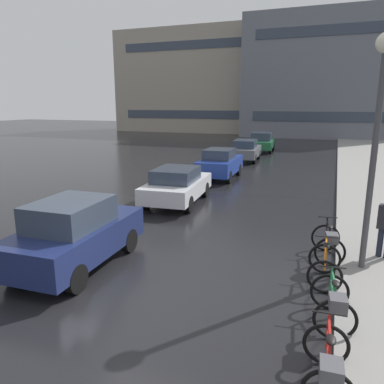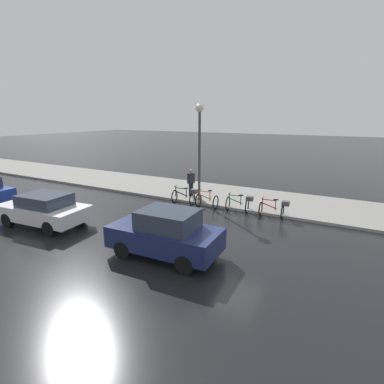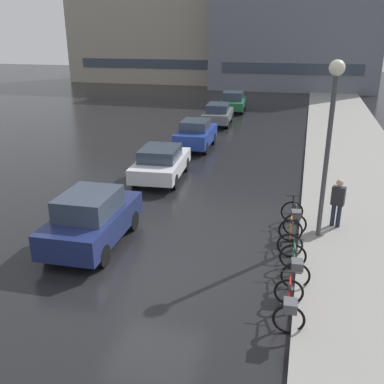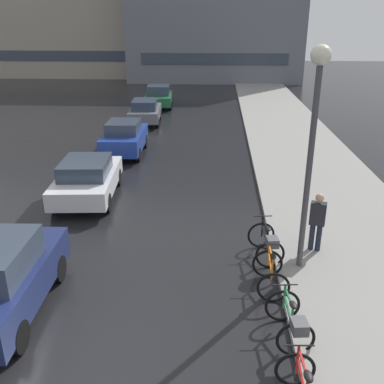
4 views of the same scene
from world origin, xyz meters
name	(u,v)px [view 1 (image 1 of 4)]	position (x,y,z in m)	size (l,w,h in m)	color
ground_plane	(134,314)	(0.00, 0.00, 0.00)	(140.00, 140.00, 0.00)	black
bicycle_nearest	(328,366)	(3.51, -0.87, 0.49)	(0.76, 1.39, 0.95)	black
bicycle_second	(333,303)	(3.55, 0.91, 0.49)	(0.86, 1.38, 0.94)	black
bicycle_third	(325,266)	(3.36, 2.69, 0.41)	(0.78, 1.09, 1.01)	black
bicycle_farthest	(328,242)	(3.40, 4.03, 0.50)	(0.89, 1.44, 1.00)	black
car_navy	(75,234)	(-2.44, 1.45, 0.85)	(1.97, 3.95, 1.71)	navy
car_white	(177,185)	(-2.49, 7.93, 0.75)	(2.24, 4.23, 1.45)	silver
car_blue	(220,164)	(-2.35, 13.49, 0.81)	(1.88, 3.83, 1.60)	navy
car_grey	(245,150)	(-2.50, 20.22, 0.77)	(2.05, 3.98, 1.48)	slate
car_green	(261,142)	(-2.45, 25.88, 0.79)	(2.26, 4.40, 1.60)	#1E6038
streetlamp	(379,113)	(4.18, 3.58, 3.75)	(0.44, 0.44, 5.41)	#424247
building_facade_main	(323,77)	(1.40, 42.61, 6.98)	(17.96, 7.74, 13.96)	slate
building_facade_side	(199,82)	(-15.47, 46.28, 6.92)	(22.81, 7.81, 13.83)	#9E9384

